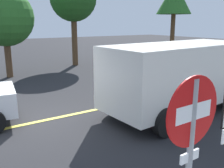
# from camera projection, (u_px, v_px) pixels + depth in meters

# --- Properties ---
(ground_plane) EXTENTS (80.00, 80.00, 0.00)m
(ground_plane) POSITION_uv_depth(u_px,v_px,m) (25.00, 125.00, 7.23)
(ground_plane) COLOR #262628
(lane_marking_centre) EXTENTS (28.00, 0.16, 0.01)m
(lane_marking_centre) POSITION_uv_depth(u_px,v_px,m) (113.00, 106.00, 8.82)
(lane_marking_centre) COLOR #E0D14C
(stop_sign) EXTENTS (0.76, 0.07, 2.34)m
(stop_sign) POSITION_uv_depth(u_px,v_px,m) (190.00, 144.00, 2.65)
(stop_sign) COLOR gray
(stop_sign) RESTS_ON ground_plane
(white_van) EXTENTS (5.32, 2.54, 2.20)m
(white_van) POSITION_uv_depth(u_px,v_px,m) (181.00, 73.00, 8.02)
(white_van) COLOR silver
(white_van) RESTS_ON ground_plane
(tree_left_verge) EXTENTS (2.93, 2.93, 4.56)m
(tree_left_verge) POSITION_uv_depth(u_px,v_px,m) (4.00, 18.00, 12.82)
(tree_left_verge) COLOR #513823
(tree_left_verge) RESTS_ON ground_plane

